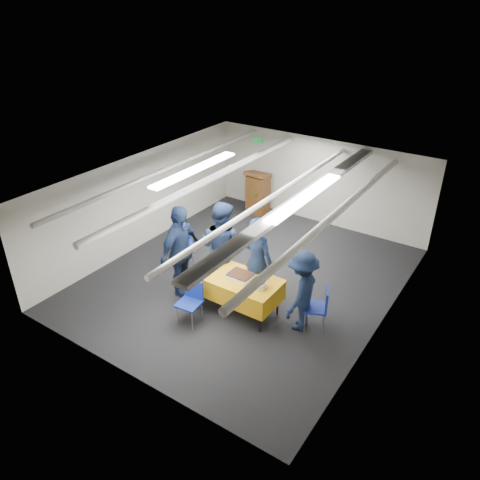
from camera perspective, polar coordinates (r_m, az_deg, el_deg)
name	(u,v)px	position (r m, az deg, el deg)	size (l,w,h in m)	color
ground	(246,278)	(10.35, 0.70, -4.69)	(7.00, 7.00, 0.00)	black
room_shell	(261,198)	(9.75, 2.54, 5.18)	(6.00, 7.00, 2.30)	beige
serving_table	(235,285)	(9.12, -0.63, -5.56)	(1.81, 0.89, 0.77)	black
sheet_cake	(240,275)	(8.96, 0.05, -4.33)	(0.48, 0.37, 0.09)	white
plate_stack_left	(206,264)	(9.26, -4.16, -2.95)	(0.22, 0.22, 0.17)	white
plate_stack_right	(260,284)	(8.66, 2.50, -5.41)	(0.24, 0.24, 0.16)	white
podium	(258,192)	(13.10, 2.19, 5.83)	(0.62, 0.53, 1.25)	brown
chair_near	(191,298)	(8.89, -5.97, -7.01)	(0.46, 0.46, 0.87)	gray
chair_right	(320,304)	(8.80, 9.76, -7.74)	(0.55, 0.55, 0.87)	gray
chair_left	(183,240)	(10.86, -6.97, 0.06)	(0.59, 0.59, 0.87)	gray
sailor_a	(257,261)	(9.14, 2.10, -2.62)	(0.69, 0.45, 1.90)	#0D1832
sailor_b	(221,246)	(9.58, -2.28, -0.77)	(0.96, 0.75, 1.97)	#0D1832
sailor_c	(180,252)	(9.45, -7.28, -1.43)	(1.16, 0.48, 1.98)	#0D1832
sailor_d	(301,291)	(8.62, 7.50, -6.18)	(1.04, 0.60, 1.61)	#0D1832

